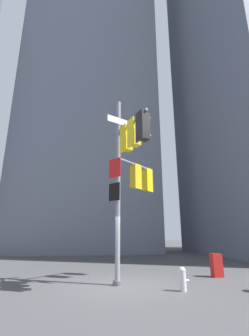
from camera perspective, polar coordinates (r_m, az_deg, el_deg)
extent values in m
plane|color=#474749|center=(9.74, -1.75, -26.56)|extent=(120.00, 120.00, 0.00)
cube|color=slate|center=(39.19, -7.73, 25.10)|extent=(15.18, 15.18, 54.68)
cylinder|color=gray|center=(9.76, -1.57, -3.95)|extent=(0.19, 0.19, 7.64)
cylinder|color=#595B5E|center=(9.72, -1.75, -26.10)|extent=(0.34, 0.34, 0.16)
cylinder|color=gray|center=(9.55, 1.62, 11.04)|extent=(0.87, 2.22, 0.10)
cylinder|color=gray|center=(10.93, 2.52, 0.87)|extent=(1.80, 1.68, 0.10)
cube|color=yellow|center=(9.49, -0.38, 7.20)|extent=(0.19, 0.46, 1.14)
cube|color=yellow|center=(9.58, 0.64, 7.00)|extent=(0.43, 0.43, 1.00)
cylinder|color=#360605|center=(9.80, 1.68, 8.68)|extent=(0.12, 0.21, 0.20)
cube|color=black|center=(9.86, 1.70, 9.31)|extent=(0.14, 0.23, 0.02)
cylinder|color=#3C2C06|center=(9.66, 1.69, 6.79)|extent=(0.12, 0.21, 0.20)
cube|color=black|center=(9.71, 1.72, 7.44)|extent=(0.14, 0.23, 0.02)
cylinder|color=#19C672|center=(9.54, 1.71, 4.84)|extent=(0.12, 0.21, 0.20)
cube|color=black|center=(9.58, 1.73, 5.51)|extent=(0.14, 0.23, 0.02)
cube|color=yellow|center=(8.98, 1.48, 8.60)|extent=(0.19, 0.46, 1.14)
cube|color=yellow|center=(9.06, 2.54, 8.37)|extent=(0.43, 0.43, 1.00)
cylinder|color=#360605|center=(9.30, 3.60, 10.10)|extent=(0.12, 0.21, 0.20)
cube|color=black|center=(9.36, 3.62, 10.76)|extent=(0.14, 0.23, 0.02)
cylinder|color=yellow|center=(9.16, 3.64, 8.13)|extent=(0.12, 0.21, 0.20)
cube|color=black|center=(9.21, 3.66, 8.80)|extent=(0.14, 0.23, 0.02)
cylinder|color=#06311C|center=(9.02, 3.68, 6.09)|extent=(0.12, 0.21, 0.20)
cube|color=black|center=(9.07, 3.70, 6.79)|extent=(0.14, 0.23, 0.02)
cube|color=black|center=(8.48, 3.58, 10.16)|extent=(0.19, 0.46, 1.14)
cube|color=black|center=(8.57, 4.69, 9.89)|extent=(0.43, 0.43, 1.00)
cylinder|color=red|center=(8.82, 5.76, 11.67)|extent=(0.12, 0.21, 0.20)
cube|color=black|center=(8.88, 5.77, 12.35)|extent=(0.14, 0.23, 0.02)
cylinder|color=#3C2C06|center=(8.67, 5.83, 9.61)|extent=(0.12, 0.21, 0.20)
cube|color=black|center=(8.72, 5.84, 10.32)|extent=(0.14, 0.23, 0.02)
cylinder|color=#06311C|center=(8.53, 5.89, 7.48)|extent=(0.12, 0.21, 0.20)
cube|color=black|center=(8.58, 5.90, 8.21)|extent=(0.14, 0.23, 0.02)
cube|color=gold|center=(10.66, 3.38, -2.04)|extent=(0.37, 0.35, 1.14)
cube|color=gold|center=(10.77, 2.56, -2.19)|extent=(0.48, 0.48, 1.00)
cylinder|color=#360605|center=(10.98, 1.70, -0.57)|extent=(0.19, 0.18, 0.20)
cube|color=black|center=(11.01, 1.67, 0.03)|extent=(0.21, 0.20, 0.02)
cylinder|color=#3C2C06|center=(10.89, 1.72, -2.34)|extent=(0.19, 0.18, 0.20)
cube|color=black|center=(10.92, 1.69, -1.74)|extent=(0.21, 0.20, 0.02)
cylinder|color=#19C672|center=(10.82, 1.73, -4.15)|extent=(0.19, 0.18, 0.20)
cube|color=black|center=(10.84, 1.70, -3.53)|extent=(0.21, 0.20, 0.02)
cube|color=yellow|center=(11.42, 6.17, -2.89)|extent=(0.37, 0.35, 1.14)
cube|color=yellow|center=(11.52, 5.38, -3.02)|extent=(0.48, 0.48, 1.00)
cylinder|color=red|center=(11.71, 4.52, -1.49)|extent=(0.19, 0.18, 0.20)
cube|color=black|center=(11.75, 4.49, -0.93)|extent=(0.21, 0.20, 0.02)
cylinder|color=#3C2C06|center=(11.63, 4.56, -3.16)|extent=(0.19, 0.18, 0.20)
cube|color=black|center=(11.66, 4.52, -2.59)|extent=(0.21, 0.20, 0.02)
cylinder|color=#06311C|center=(11.56, 4.60, -4.86)|extent=(0.19, 0.18, 0.20)
cube|color=black|center=(11.59, 4.56, -4.28)|extent=(0.21, 0.20, 0.02)
cube|color=white|center=(10.37, -0.36, 11.02)|extent=(1.39, 0.73, 0.28)
cube|color=#19479E|center=(10.37, -0.36, 11.02)|extent=(1.35, 0.71, 0.24)
cube|color=red|center=(9.76, -2.40, 0.02)|extent=(0.44, 0.49, 0.80)
cube|color=white|center=(9.76, -2.40, 0.02)|extent=(0.41, 0.46, 0.76)
cube|color=black|center=(9.54, -2.49, -5.77)|extent=(0.40, 0.47, 0.72)
cube|color=white|center=(9.54, -2.49, -5.77)|extent=(0.37, 0.43, 0.68)
cylinder|color=silver|center=(8.98, 13.97, -25.19)|extent=(0.22, 0.22, 0.58)
sphere|color=silver|center=(8.92, 13.81, -22.98)|extent=(0.23, 0.23, 0.23)
cylinder|color=silver|center=(9.03, 15.00, -24.88)|extent=(0.10, 0.09, 0.09)
cube|color=red|center=(12.09, 21.38, -21.08)|extent=(0.44, 0.36, 0.98)
cube|color=black|center=(12.18, 22.28, -20.02)|extent=(0.01, 0.29, 0.35)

